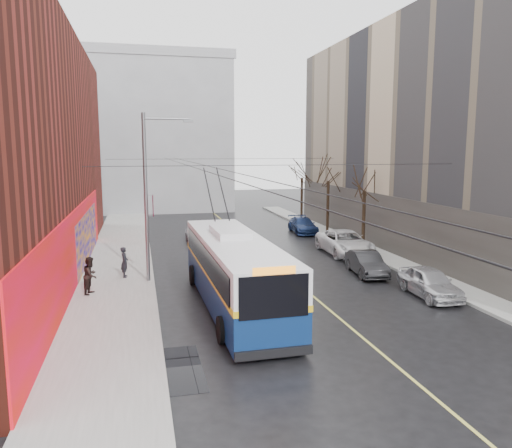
{
  "coord_description": "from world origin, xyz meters",
  "views": [
    {
      "loc": [
        -6.65,
        -16.7,
        7.14
      ],
      "look_at": [
        -0.62,
        8.89,
        3.19
      ],
      "focal_mm": 35.0,
      "sensor_mm": 36.0,
      "label": 1
    }
  ],
  "objects_px": {
    "streetlight_pole": "(149,193)",
    "parked_car_b": "(366,263)",
    "parked_car_c": "(345,243)",
    "parked_car_a": "(430,282)",
    "tree_near": "(365,180)",
    "parked_car_d": "(303,225)",
    "pedestrian_a": "(125,262)",
    "pedestrian_b": "(91,275)",
    "tree_mid": "(329,172)",
    "tree_far": "(302,170)",
    "trolleybus": "(235,270)",
    "following_car": "(198,234)"
  },
  "relations": [
    {
      "from": "streetlight_pole",
      "to": "parked_car_b",
      "type": "distance_m",
      "value": 12.79
    },
    {
      "from": "parked_car_c",
      "to": "parked_car_a",
      "type": "bearing_deg",
      "value": -88.06
    },
    {
      "from": "tree_near",
      "to": "parked_car_d",
      "type": "bearing_deg",
      "value": 104.67
    },
    {
      "from": "parked_car_c",
      "to": "parked_car_d",
      "type": "relative_size",
      "value": 1.26
    },
    {
      "from": "pedestrian_a",
      "to": "pedestrian_b",
      "type": "xyz_separation_m",
      "value": [
        -1.52,
        -2.93,
        0.08
      ]
    },
    {
      "from": "parked_car_b",
      "to": "parked_car_d",
      "type": "distance_m",
      "value": 14.7
    },
    {
      "from": "tree_mid",
      "to": "tree_far",
      "type": "xyz_separation_m",
      "value": [
        0.0,
        7.0,
        -0.11
      ]
    },
    {
      "from": "tree_mid",
      "to": "pedestrian_a",
      "type": "height_order",
      "value": "tree_mid"
    },
    {
      "from": "parked_car_d",
      "to": "pedestrian_b",
      "type": "xyz_separation_m",
      "value": [
        -16.07,
        -15.53,
        0.4
      ]
    },
    {
      "from": "tree_mid",
      "to": "parked_car_c",
      "type": "height_order",
      "value": "tree_mid"
    },
    {
      "from": "tree_near",
      "to": "tree_far",
      "type": "distance_m",
      "value": 14.0
    },
    {
      "from": "trolleybus",
      "to": "following_car",
      "type": "distance_m",
      "value": 16.12
    },
    {
      "from": "parked_car_b",
      "to": "pedestrian_a",
      "type": "xyz_separation_m",
      "value": [
        -13.46,
        2.07,
        0.32
      ]
    },
    {
      "from": "tree_far",
      "to": "parked_car_d",
      "type": "height_order",
      "value": "tree_far"
    },
    {
      "from": "tree_far",
      "to": "parked_car_d",
      "type": "bearing_deg",
      "value": -107.45
    },
    {
      "from": "pedestrian_b",
      "to": "streetlight_pole",
      "type": "bearing_deg",
      "value": -38.0
    },
    {
      "from": "tree_far",
      "to": "pedestrian_a",
      "type": "relative_size",
      "value": 3.9
    },
    {
      "from": "parked_car_a",
      "to": "pedestrian_b",
      "type": "xyz_separation_m",
      "value": [
        -16.07,
        3.79,
        0.35
      ]
    },
    {
      "from": "tree_near",
      "to": "parked_car_b",
      "type": "relative_size",
      "value": 1.57
    },
    {
      "from": "tree_near",
      "to": "parked_car_c",
      "type": "distance_m",
      "value": 4.83
    },
    {
      "from": "parked_car_a",
      "to": "parked_car_c",
      "type": "height_order",
      "value": "parked_car_c"
    },
    {
      "from": "parked_car_b",
      "to": "parked_car_c",
      "type": "xyz_separation_m",
      "value": [
        1.09,
        5.63,
        0.13
      ]
    },
    {
      "from": "following_car",
      "to": "pedestrian_b",
      "type": "relative_size",
      "value": 2.14
    },
    {
      "from": "streetlight_pole",
      "to": "tree_near",
      "type": "height_order",
      "value": "streetlight_pole"
    },
    {
      "from": "trolleybus",
      "to": "parked_car_d",
      "type": "bearing_deg",
      "value": 61.75
    },
    {
      "from": "pedestrian_a",
      "to": "parked_car_a",
      "type": "bearing_deg",
      "value": -113.27
    },
    {
      "from": "parked_car_c",
      "to": "pedestrian_a",
      "type": "xyz_separation_m",
      "value": [
        -14.55,
        -3.56,
        0.19
      ]
    },
    {
      "from": "pedestrian_b",
      "to": "trolleybus",
      "type": "bearing_deg",
      "value": -96.29
    },
    {
      "from": "tree_mid",
      "to": "trolleybus",
      "type": "bearing_deg",
      "value": -122.65
    },
    {
      "from": "parked_car_b",
      "to": "parked_car_a",
      "type": "bearing_deg",
      "value": -69.77
    },
    {
      "from": "parked_car_d",
      "to": "following_car",
      "type": "height_order",
      "value": "following_car"
    },
    {
      "from": "tree_far",
      "to": "pedestrian_b",
      "type": "bearing_deg",
      "value": -129.55
    },
    {
      "from": "trolleybus",
      "to": "pedestrian_b",
      "type": "relative_size",
      "value": 7.06
    },
    {
      "from": "parked_car_c",
      "to": "pedestrian_a",
      "type": "height_order",
      "value": "pedestrian_a"
    },
    {
      "from": "streetlight_pole",
      "to": "tree_far",
      "type": "height_order",
      "value": "streetlight_pole"
    },
    {
      "from": "pedestrian_a",
      "to": "tree_near",
      "type": "bearing_deg",
      "value": -71.8
    },
    {
      "from": "tree_mid",
      "to": "pedestrian_b",
      "type": "distance_m",
      "value": 23.79
    },
    {
      "from": "parked_car_b",
      "to": "following_car",
      "type": "distance_m",
      "value": 14.64
    },
    {
      "from": "tree_mid",
      "to": "parked_car_b",
      "type": "relative_size",
      "value": 1.64
    },
    {
      "from": "parked_car_b",
      "to": "pedestrian_b",
      "type": "distance_m",
      "value": 15.01
    },
    {
      "from": "trolleybus",
      "to": "parked_car_b",
      "type": "height_order",
      "value": "trolleybus"
    },
    {
      "from": "streetlight_pole",
      "to": "pedestrian_a",
      "type": "distance_m",
      "value": 4.24
    },
    {
      "from": "tree_near",
      "to": "tree_mid",
      "type": "relative_size",
      "value": 0.96
    },
    {
      "from": "streetlight_pole",
      "to": "tree_near",
      "type": "distance_m",
      "value": 16.28
    },
    {
      "from": "tree_far",
      "to": "parked_car_c",
      "type": "height_order",
      "value": "tree_far"
    },
    {
      "from": "streetlight_pole",
      "to": "tree_far",
      "type": "relative_size",
      "value": 1.37
    },
    {
      "from": "parked_car_a",
      "to": "pedestrian_a",
      "type": "relative_size",
      "value": 2.53
    },
    {
      "from": "pedestrian_b",
      "to": "tree_near",
      "type": "bearing_deg",
      "value": -47.15
    },
    {
      "from": "tree_near",
      "to": "parked_car_a",
      "type": "bearing_deg",
      "value": -99.72
    },
    {
      "from": "parked_car_a",
      "to": "parked_car_d",
      "type": "distance_m",
      "value": 19.32
    }
  ]
}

